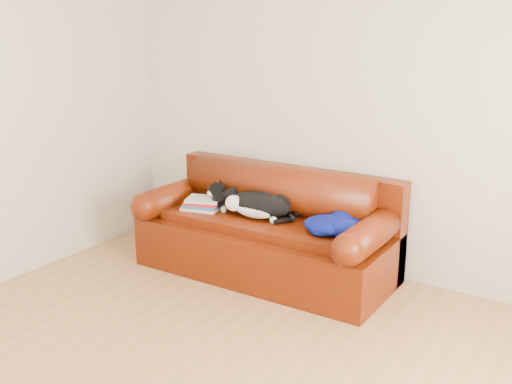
{
  "coord_description": "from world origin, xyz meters",
  "views": [
    {
      "loc": [
        1.91,
        -2.47,
        2.02
      ],
      "look_at": [
        -0.55,
        1.35,
        0.74
      ],
      "focal_mm": 42.0,
      "sensor_mm": 36.0,
      "label": 1
    }
  ],
  "objects_px": {
    "sofa_base": "(265,246)",
    "blanket": "(332,224)",
    "cat": "(258,205)",
    "book_stack": "(203,204)"
  },
  "relations": [
    {
      "from": "cat",
      "to": "blanket",
      "type": "height_order",
      "value": "cat"
    },
    {
      "from": "sofa_base",
      "to": "blanket",
      "type": "relative_size",
      "value": 4.25
    },
    {
      "from": "sofa_base",
      "to": "cat",
      "type": "bearing_deg",
      "value": -128.54
    },
    {
      "from": "book_stack",
      "to": "cat",
      "type": "xyz_separation_m",
      "value": [
        0.51,
        0.06,
        0.05
      ]
    },
    {
      "from": "book_stack",
      "to": "cat",
      "type": "height_order",
      "value": "cat"
    },
    {
      "from": "book_stack",
      "to": "blanket",
      "type": "bearing_deg",
      "value": 2.65
    },
    {
      "from": "sofa_base",
      "to": "blanket",
      "type": "distance_m",
      "value": 0.71
    },
    {
      "from": "cat",
      "to": "blanket",
      "type": "bearing_deg",
      "value": -19.09
    },
    {
      "from": "book_stack",
      "to": "cat",
      "type": "relative_size",
      "value": 0.47
    },
    {
      "from": "sofa_base",
      "to": "book_stack",
      "type": "height_order",
      "value": "book_stack"
    }
  ]
}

